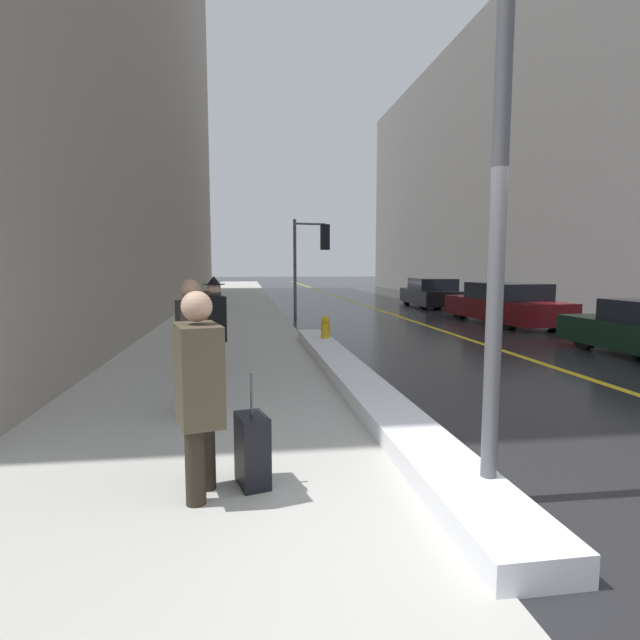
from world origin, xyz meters
TOP-DOWN VIEW (x-y plane):
  - ground_plane at (0.00, 0.00)m, footprint 160.00×160.00m
  - sidewalk_slab at (-2.00, 15.00)m, footprint 4.00×80.00m
  - road_centre_stripe at (4.00, 15.00)m, footprint 0.16×80.00m
  - snow_bank_curb at (0.18, 4.48)m, footprint 0.61×9.95m
  - building_facade_left at (-7.00, 20.00)m, footprint 6.00×36.00m
  - building_facade_right at (13.00, 22.00)m, footprint 6.00×36.00m
  - lamp_post at (0.38, 0.58)m, footprint 0.28×0.28m
  - traffic_light_near at (1.03, 14.81)m, footprint 1.31×0.40m
  - pedestrian_nearside at (-1.79, 1.00)m, footprint 0.43×0.58m
  - pedestrian_trailing at (-2.08, 3.29)m, footprint 0.43×0.59m
  - pedestrian_in_fedora at (-1.93, 5.44)m, footprint 0.41×0.56m
  - pedestrian_in_glasses at (-2.12, 7.93)m, footprint 0.40×0.54m
  - parked_car_maroon at (6.62, 11.69)m, footprint 1.98×4.82m
  - parked_car_black at (6.74, 18.22)m, footprint 2.04×4.43m
  - rolling_suitcase at (-1.39, 1.14)m, footprint 0.30×0.40m
  - fire_hydrant at (0.33, 7.99)m, footprint 0.20×0.20m

SIDE VIEW (x-z plane):
  - ground_plane at x=0.00m, z-range 0.00..0.00m
  - road_centre_stripe at x=4.00m, z-range 0.00..0.00m
  - sidewalk_slab at x=-2.00m, z-range 0.00..0.01m
  - snow_bank_curb at x=0.18m, z-range 0.00..0.21m
  - rolling_suitcase at x=-1.39m, z-range -0.17..0.78m
  - fire_hydrant at x=0.33m, z-range 0.00..0.70m
  - parked_car_black at x=6.74m, z-range -0.04..1.21m
  - parked_car_maroon at x=6.62m, z-range -0.04..1.23m
  - pedestrian_in_glasses at x=-2.12m, z-range 0.08..1.58m
  - pedestrian_in_fedora at x=-1.93m, z-range 0.08..1.72m
  - pedestrian_nearside at x=-1.79m, z-range 0.09..1.70m
  - pedestrian_trailing at x=-2.08m, z-range 0.09..1.73m
  - traffic_light_near at x=1.03m, z-range 0.75..4.17m
  - lamp_post at x=0.38m, z-range 0.49..5.82m
  - building_facade_right at x=13.00m, z-range 0.00..14.02m
  - building_facade_left at x=-7.00m, z-range 0.00..23.07m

